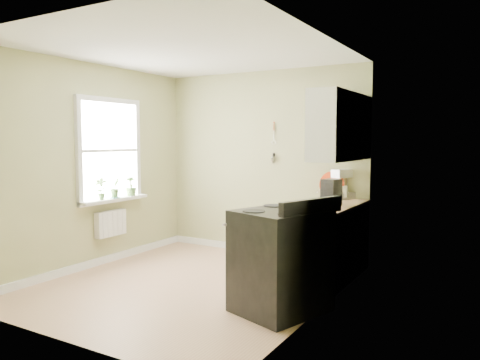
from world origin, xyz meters
The scene contains 21 objects.
floor centered at (0.00, 0.00, -0.01)m, with size 3.20×3.60×0.02m, color tan.
ceiling centered at (0.00, 0.00, 2.71)m, with size 3.20×3.60×0.02m, color white.
wall_back centered at (0.00, 1.81, 1.35)m, with size 3.20×0.02×2.70m, color tan.
wall_left centered at (-1.61, 0.00, 1.35)m, with size 0.02×3.60×2.70m, color tan.
wall_right centered at (1.61, 0.00, 1.35)m, with size 0.02×3.60×2.70m, color tan.
base_cabinets centered at (1.30, 1.00, 0.43)m, with size 0.60×1.60×0.87m, color white.
countertop centered at (1.29, 1.00, 0.89)m, with size 0.64×1.60×0.04m, color #DFB188.
upper_cabinets centered at (1.43, 1.10, 1.85)m, with size 0.35×1.40×0.80m, color white.
window centered at (-1.58, 0.30, 1.55)m, with size 0.06×1.14×1.44m.
window_sill centered at (-1.51, 0.30, 0.88)m, with size 0.18×1.14×0.04m, color white.
radiator centered at (-1.54, 0.25, 0.55)m, with size 0.12×0.50×0.35m, color white.
wall_utensils centered at (0.20, 1.78, 1.56)m, with size 0.02×0.14×0.58m.
stove centered at (1.28, -0.24, 0.51)m, with size 0.96×1.01×1.14m.
stand_mixer centered at (1.26, 1.74, 1.10)m, with size 0.33×0.40×0.44m.
kettle centered at (1.05, 1.61, 1.01)m, with size 0.19×0.11×0.19m.
coffee_maker centered at (1.35, 1.00, 1.06)m, with size 0.22×0.24×0.32m.
red_tray centered at (1.10, 1.72, 1.09)m, with size 0.36×0.36×0.02m, color #AB2D0E.
jar centered at (1.19, 0.77, 0.95)m, with size 0.08×0.08×0.09m.
plant_a centered at (-1.50, 0.05, 1.05)m, with size 0.16×0.11×0.30m, color #446730.
plant_b centered at (-1.50, 0.31, 1.04)m, with size 0.16×0.13×0.28m, color #446730.
plant_c centered at (-1.50, 0.62, 1.04)m, with size 0.15×0.15×0.28m, color #446730.
Camera 1 is at (3.21, -4.34, 1.69)m, focal length 35.00 mm.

